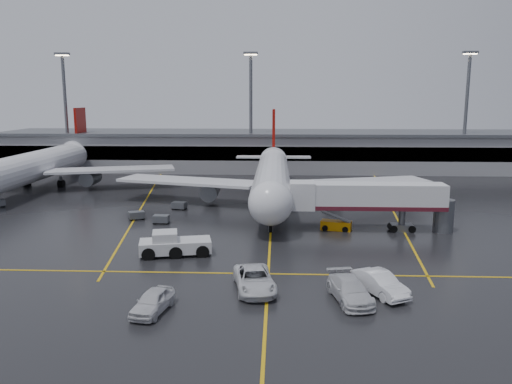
{
  "coord_description": "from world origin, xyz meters",
  "views": [
    {
      "loc": [
        0.8,
        -66.97,
        16.15
      ],
      "look_at": [
        -2.0,
        -2.0,
        4.0
      ],
      "focal_mm": 35.64,
      "sensor_mm": 36.0,
      "label": 1
    }
  ],
  "objects": [
    {
      "name": "light_mast_right",
      "position": [
        40.0,
        42.0,
        14.47
      ],
      "size": [
        3.0,
        1.2,
        25.45
      ],
      "color": "#595B60",
      "rests_on": "ground"
    },
    {
      "name": "terminal",
      "position": [
        0.0,
        47.93,
        4.32
      ],
      "size": [
        122.0,
        19.0,
        8.6
      ],
      "color": "gray",
      "rests_on": "ground"
    },
    {
      "name": "jet_bridge",
      "position": [
        11.87,
        -6.0,
        3.93
      ],
      "size": [
        19.9,
        3.4,
        6.05
      ],
      "color": "silver",
      "rests_on": "ground"
    },
    {
      "name": "service_van_c",
      "position": [
        9.36,
        -26.52,
        0.95
      ],
      "size": [
        4.38,
        6.04,
        1.9
      ],
      "primitive_type": "imported",
      "rotation": [
        0.0,
        0.0,
        0.47
      ],
      "color": "white",
      "rests_on": "ground"
    },
    {
      "name": "baggage_cart_c",
      "position": [
        -13.53,
        5.02,
        0.63
      ],
      "size": [
        2.25,
        1.73,
        1.12
      ],
      "color": "#595B60",
      "rests_on": "ground"
    },
    {
      "name": "apron_line_centre",
      "position": [
        0.0,
        0.0,
        0.01
      ],
      "size": [
        0.25,
        90.0,
        0.02
      ],
      "primitive_type": "cube",
      "color": "gold",
      "rests_on": "ground"
    },
    {
      "name": "apron_line_left",
      "position": [
        -20.0,
        10.0,
        0.01
      ],
      "size": [
        9.99,
        69.35,
        0.02
      ],
      "primitive_type": "cube",
      "rotation": [
        0.0,
        0.0,
        0.14
      ],
      "color": "gold",
      "rests_on": "ground"
    },
    {
      "name": "light_mast_mid",
      "position": [
        -5.0,
        42.0,
        14.47
      ],
      "size": [
        3.0,
        1.2,
        25.45
      ],
      "color": "#595B60",
      "rests_on": "ground"
    },
    {
      "name": "pushback_tractor",
      "position": [
        -9.97,
        -16.58,
        1.04
      ],
      "size": [
        7.76,
        4.46,
        2.61
      ],
      "color": "silver",
      "rests_on": "ground"
    },
    {
      "name": "apron_line_stop",
      "position": [
        0.0,
        -22.0,
        0.01
      ],
      "size": [
        60.0,
        0.25,
        0.02
      ],
      "primitive_type": "cube",
      "color": "gold",
      "rests_on": "ground"
    },
    {
      "name": "service_van_d",
      "position": [
        -8.64,
        -30.89,
        0.86
      ],
      "size": [
        2.96,
        5.32,
        1.71
      ],
      "primitive_type": "imported",
      "rotation": [
        0.0,
        0.0,
        -0.2
      ],
      "color": "silver",
      "rests_on": "ground"
    },
    {
      "name": "service_van_b",
      "position": [
        6.69,
        -28.02,
        0.91
      ],
      "size": [
        3.67,
        6.66,
        1.83
      ],
      "primitive_type": "imported",
      "rotation": [
        0.0,
        0.0,
        0.18
      ],
      "color": "silver",
      "rests_on": "ground"
    },
    {
      "name": "baggage_cart_a",
      "position": [
        -14.28,
        -3.45,
        0.63
      ],
      "size": [
        2.02,
        1.33,
        1.12
      ],
      "color": "#595B60",
      "rests_on": "ground"
    },
    {
      "name": "service_van_a",
      "position": [
        -1.1,
        -26.07,
        0.94
      ],
      "size": [
        4.28,
        7.22,
        1.88
      ],
      "primitive_type": "imported",
      "rotation": [
        0.0,
        0.0,
        0.18
      ],
      "color": "silver",
      "rests_on": "ground"
    },
    {
      "name": "light_mast_left",
      "position": [
        -45.0,
        42.0,
        14.47
      ],
      "size": [
        3.0,
        1.2,
        25.45
      ],
      "color": "#595B60",
      "rests_on": "ground"
    },
    {
      "name": "second_airliner",
      "position": [
        -42.0,
        21.7,
        4.21
      ],
      "size": [
        48.8,
        45.6,
        14.1
      ],
      "color": "silver",
      "rests_on": "ground"
    },
    {
      "name": "main_airliner",
      "position": [
        0.0,
        9.7,
        4.21
      ],
      "size": [
        48.8,
        45.6,
        14.1
      ],
      "color": "silver",
      "rests_on": "ground"
    },
    {
      "name": "ground",
      "position": [
        0.0,
        0.0,
        0.0
      ],
      "size": [
        220.0,
        220.0,
        0.0
      ],
      "primitive_type": "plane",
      "color": "black",
      "rests_on": "ground"
    },
    {
      "name": "apron_line_right",
      "position": [
        18.0,
        10.0,
        0.01
      ],
      "size": [
        7.57,
        69.64,
        0.02
      ],
      "primitive_type": "cube",
      "rotation": [
        0.0,
        0.0,
        -0.1
      ],
      "color": "gold",
      "rests_on": "ground"
    },
    {
      "name": "belt_loader",
      "position": [
        8.08,
        -5.67,
        0.58
      ],
      "size": [
        3.98,
        2.53,
        2.34
      ],
      "color": "orange",
      "rests_on": "ground"
    },
    {
      "name": "baggage_cart_b",
      "position": [
        -18.06,
        -1.45,
        0.63
      ],
      "size": [
        2.36,
        2.03,
        1.12
      ],
      "color": "#595B60",
      "rests_on": "ground"
    }
  ]
}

